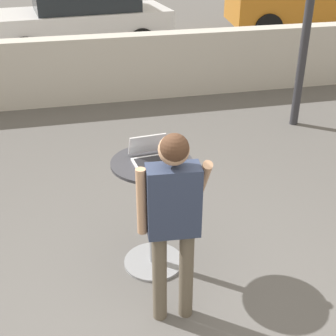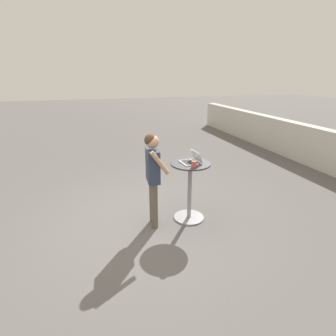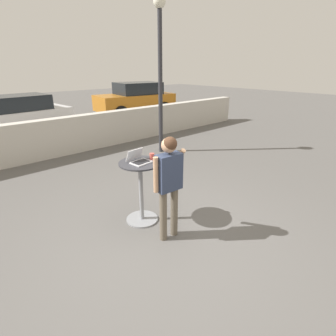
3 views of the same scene
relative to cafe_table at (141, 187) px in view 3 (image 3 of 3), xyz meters
The scene contains 9 objects.
ground_plane 0.95m from the cafe_table, 93.82° to the right, with size 50.00×50.00×0.00m, color #5B5956.
pavement_kerb 4.39m from the cafe_table, 90.63° to the left, with size 16.59×0.35×1.08m.
cafe_table is the anchor object (origin of this frame).
laptop 0.48m from the cafe_table, 109.47° to the left, with size 0.33×0.34×0.20m.
coffee_mug 0.53m from the cafe_table, ahead, with size 0.12×0.08×0.10m.
standing_person 0.75m from the cafe_table, 88.26° to the right, with size 0.53×0.33×1.58m.
parked_car_near_street 10.08m from the cafe_table, 54.91° to the left, with size 4.11×2.31×1.65m.
parked_car_further_down 7.58m from the cafe_table, 90.70° to the left, with size 4.12×2.05×1.47m.
street_lamp 4.34m from the cafe_table, 44.55° to the left, with size 0.32×0.32×4.11m.
Camera 3 is at (-2.20, -2.43, 2.46)m, focal length 28.00 mm.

